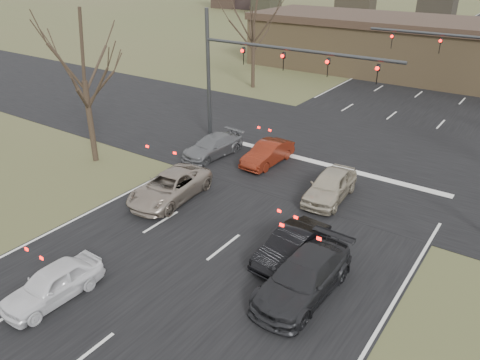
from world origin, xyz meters
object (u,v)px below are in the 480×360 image
(car_silver_suv, at_px, (170,187))
(car_charcoal_sedan, at_px, (303,277))
(mast_arm_near, at_px, (252,65))
(car_black_hatch, at_px, (292,246))
(building, at_px, (467,52))
(car_silver_ahead, at_px, (330,186))
(car_white_sedan, at_px, (53,284))
(car_grey_ahead, at_px, (213,146))
(car_red_ahead, at_px, (268,153))

(car_silver_suv, height_order, car_charcoal_sedan, car_charcoal_sedan)
(mast_arm_near, bearing_deg, car_black_hatch, -49.17)
(building, distance_m, car_silver_suv, 33.82)
(building, bearing_deg, car_silver_ahead, -90.53)
(car_silver_suv, bearing_deg, car_white_sedan, -82.54)
(car_charcoal_sedan, bearing_deg, car_white_sedan, -141.86)
(car_grey_ahead, bearing_deg, car_silver_ahead, -0.73)
(car_black_hatch, xyz_separation_m, car_grey_ahead, (-8.93, 6.53, -0.02))
(car_white_sedan, height_order, car_silver_ahead, car_silver_ahead)
(car_white_sedan, bearing_deg, car_black_hatch, 51.52)
(car_charcoal_sedan, relative_size, car_silver_ahead, 1.17)
(building, bearing_deg, car_red_ahead, -100.60)
(car_black_hatch, bearing_deg, car_silver_ahead, 104.37)
(building, relative_size, car_black_hatch, 11.03)
(car_red_ahead, bearing_deg, car_black_hatch, -50.70)
(mast_arm_near, xyz_separation_m, car_charcoal_sedan, (9.23, -10.71, -4.37))
(car_charcoal_sedan, distance_m, car_grey_ahead, 13.09)
(mast_arm_near, distance_m, car_silver_suv, 9.24)
(car_white_sedan, xyz_separation_m, car_charcoal_sedan, (7.00, 5.16, 0.09))
(car_black_hatch, bearing_deg, building, 95.94)
(car_grey_ahead, relative_size, car_red_ahead, 1.10)
(car_charcoal_sedan, height_order, car_red_ahead, car_charcoal_sedan)
(building, height_order, mast_arm_near, mast_arm_near)
(car_black_hatch, bearing_deg, car_silver_suv, 176.82)
(car_charcoal_sedan, bearing_deg, mast_arm_near, 132.52)
(car_white_sedan, distance_m, car_red_ahead, 14.14)
(building, relative_size, car_charcoal_sedan, 8.75)
(car_charcoal_sedan, bearing_deg, car_red_ahead, 129.67)
(mast_arm_near, xyz_separation_m, car_grey_ahead, (-1.05, -2.60, -4.46))
(car_silver_ahead, bearing_deg, car_grey_ahead, 168.69)
(car_silver_suv, height_order, car_white_sedan, car_silver_suv)
(car_white_sedan, relative_size, car_grey_ahead, 0.86)
(car_red_ahead, bearing_deg, car_grey_ahead, -163.04)
(mast_arm_near, height_order, car_white_sedan, mast_arm_near)
(car_grey_ahead, bearing_deg, car_black_hatch, -29.64)
(building, height_order, car_white_sedan, building)
(car_black_hatch, relative_size, car_silver_ahead, 0.93)
(car_white_sedan, relative_size, car_black_hatch, 0.94)
(building, relative_size, car_silver_suv, 8.88)
(mast_arm_near, xyz_separation_m, car_silver_ahead, (6.96, -3.62, -4.37))
(car_white_sedan, bearing_deg, car_red_ahead, 91.56)
(car_grey_ahead, xyz_separation_m, car_red_ahead, (3.28, 0.88, 0.02))
(car_black_hatch, height_order, car_charcoal_sedan, car_charcoal_sedan)
(mast_arm_near, distance_m, car_white_sedan, 16.63)
(mast_arm_near, relative_size, car_grey_ahead, 2.89)
(car_silver_ahead, bearing_deg, mast_arm_near, 148.47)
(car_red_ahead, height_order, car_silver_ahead, car_silver_ahead)
(car_white_sedan, relative_size, car_charcoal_sedan, 0.74)
(mast_arm_near, xyz_separation_m, car_black_hatch, (7.89, -9.13, -4.44))
(mast_arm_near, bearing_deg, car_grey_ahead, -111.90)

